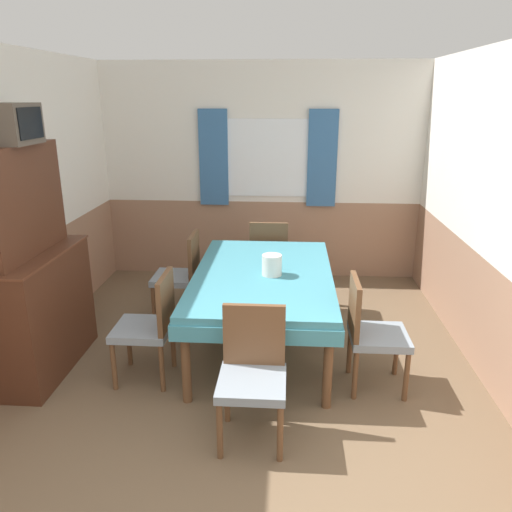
# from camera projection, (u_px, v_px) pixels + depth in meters

# --- Properties ---
(wall_back) EXTENTS (4.25, 0.10, 2.60)m
(wall_back) POSITION_uv_depth(u_px,v_px,m) (262.00, 172.00, 6.09)
(wall_back) COLOR white
(wall_back) RESTS_ON ground_plane
(wall_left) EXTENTS (0.05, 4.57, 2.60)m
(wall_left) POSITION_uv_depth(u_px,v_px,m) (18.00, 208.00, 4.21)
(wall_left) COLOR white
(wall_left) RESTS_ON ground_plane
(wall_right) EXTENTS (0.05, 4.57, 2.60)m
(wall_right) POSITION_uv_depth(u_px,v_px,m) (492.00, 215.00, 3.96)
(wall_right) COLOR white
(wall_right) RESTS_ON ground_plane
(dining_table) EXTENTS (1.23, 1.99, 0.73)m
(dining_table) POSITION_uv_depth(u_px,v_px,m) (263.00, 283.00, 4.41)
(dining_table) COLOR teal
(dining_table) RESTS_ON ground_plane
(chair_right_near) EXTENTS (0.44, 0.44, 0.90)m
(chair_right_near) POSITION_uv_depth(u_px,v_px,m) (370.00, 330.00, 3.84)
(chair_right_near) COLOR brown
(chair_right_near) RESTS_ON ground_plane
(chair_head_near) EXTENTS (0.44, 0.44, 0.90)m
(chair_head_near) POSITION_uv_depth(u_px,v_px,m) (253.00, 370.00, 3.28)
(chair_head_near) COLOR brown
(chair_head_near) RESTS_ON ground_plane
(chair_head_window) EXTENTS (0.44, 0.44, 0.90)m
(chair_head_window) POSITION_uv_depth(u_px,v_px,m) (269.00, 255.00, 5.63)
(chair_head_window) COLOR brown
(chair_head_window) RESTS_ON ground_plane
(chair_left_near) EXTENTS (0.44, 0.44, 0.90)m
(chair_left_near) POSITION_uv_depth(u_px,v_px,m) (151.00, 323.00, 3.95)
(chair_left_near) COLOR brown
(chair_left_near) RESTS_ON ground_plane
(chair_left_far) EXTENTS (0.44, 0.44, 0.90)m
(chair_left_far) POSITION_uv_depth(u_px,v_px,m) (182.00, 273.00, 5.07)
(chair_left_far) COLOR brown
(chair_left_far) RESTS_ON ground_plane
(sideboard) EXTENTS (0.46, 1.15, 1.86)m
(sideboard) POSITION_uv_depth(u_px,v_px,m) (34.00, 281.00, 4.02)
(sideboard) COLOR #4C2819
(sideboard) RESTS_ON ground_plane
(tv) EXTENTS (0.29, 0.42, 0.30)m
(tv) POSITION_uv_depth(u_px,v_px,m) (12.00, 124.00, 3.66)
(tv) COLOR #51473D
(tv) RESTS_ON sideboard
(vase) EXTENTS (0.17, 0.17, 0.18)m
(vase) POSITION_uv_depth(u_px,v_px,m) (272.00, 265.00, 4.29)
(vase) COLOR silver
(vase) RESTS_ON dining_table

